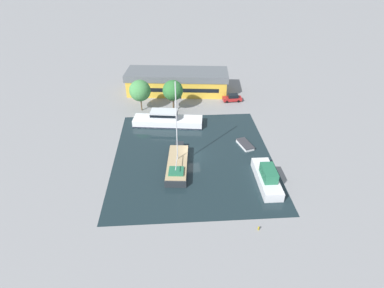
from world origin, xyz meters
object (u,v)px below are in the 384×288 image
at_px(warehouse_building, 177,82).
at_px(quay_tree_near_building, 173,90).
at_px(quay_tree_by_water, 140,91).
at_px(small_dinghy, 245,145).
at_px(parked_car, 232,98).
at_px(motor_cruiser, 167,120).
at_px(sailboat_moored, 178,164).
at_px(cabin_boat, 267,177).

xyz_separation_m(warehouse_building, quay_tree_near_building, (-1.08, -10.01, 2.06)).
distance_m(quay_tree_by_water, small_dinghy, 24.98).
xyz_separation_m(quay_tree_by_water, parked_car, (20.31, 3.21, -3.73)).
relative_size(motor_cruiser, small_dinghy, 3.36).
bearing_deg(motor_cruiser, quay_tree_near_building, -5.39).
bearing_deg(motor_cruiser, small_dinghy, -114.42).
xyz_separation_m(warehouse_building, sailboat_moored, (-0.66, -29.93, -1.91)).
xyz_separation_m(parked_car, sailboat_moored, (-13.05, -23.77, -0.11)).
distance_m(sailboat_moored, motor_cruiser, 14.06).
height_order(motor_cruiser, small_dinghy, motor_cruiser).
height_order(sailboat_moored, small_dinghy, sailboat_moored).
distance_m(quay_tree_near_building, parked_car, 14.53).
xyz_separation_m(small_dinghy, cabin_boat, (1.09, -10.01, 0.75)).
distance_m(warehouse_building, quay_tree_near_building, 10.28).
bearing_deg(small_dinghy, warehouse_building, -81.76).
xyz_separation_m(quay_tree_near_building, small_dinghy, (12.52, -14.55, -4.39)).
height_order(small_dinghy, cabin_boat, cabin_boat).
height_order(quay_tree_by_water, parked_car, quay_tree_by_water).
bearing_deg(warehouse_building, parked_car, -20.59).
distance_m(warehouse_building, sailboat_moored, 30.00).
relative_size(warehouse_building, parked_car, 5.67).
xyz_separation_m(quay_tree_near_building, cabin_boat, (13.60, -24.56, -3.63)).
bearing_deg(sailboat_moored, cabin_boat, -14.35).
xyz_separation_m(warehouse_building, quay_tree_by_water, (-7.93, -9.36, 1.93)).
distance_m(warehouse_building, motor_cruiser, 16.24).
distance_m(quay_tree_by_water, sailboat_moored, 22.15).
height_order(warehouse_building, cabin_boat, warehouse_building).
relative_size(parked_car, small_dinghy, 1.04).
xyz_separation_m(parked_car, small_dinghy, (-0.95, -18.41, -0.53)).
bearing_deg(sailboat_moored, small_dinghy, 28.97).
distance_m(warehouse_building, small_dinghy, 27.20).
height_order(sailboat_moored, cabin_boat, sailboat_moored).
xyz_separation_m(motor_cruiser, cabin_boat, (14.95, -18.59, -0.04)).
bearing_deg(quay_tree_near_building, quay_tree_by_water, 174.57).
bearing_deg(quay_tree_near_building, motor_cruiser, -102.71).
distance_m(small_dinghy, cabin_boat, 10.10).
bearing_deg(quay_tree_near_building, cabin_boat, -61.02).
relative_size(quay_tree_by_water, motor_cruiser, 0.48).
height_order(quay_tree_near_building, motor_cruiser, quay_tree_near_building).
xyz_separation_m(quay_tree_near_building, quay_tree_by_water, (-6.85, 0.65, -0.13)).
bearing_deg(quay_tree_by_water, cabin_boat, -50.95).
relative_size(quay_tree_by_water, sailboat_moored, 0.48).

